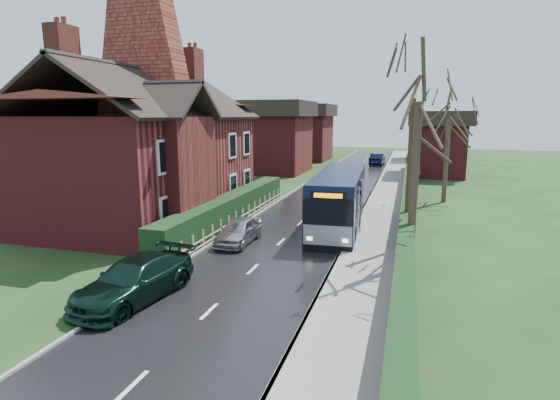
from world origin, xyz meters
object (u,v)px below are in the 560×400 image
(bus, at_px, (339,200))
(telegraph_pole, at_px, (409,176))
(bus_stop_sign, at_px, (361,199))
(car_silver, at_px, (239,231))
(brick_house, at_px, (151,145))
(car_green, at_px, (135,280))

(bus, bearing_deg, telegraph_pole, -46.96)
(bus, height_order, bus_stop_sign, bus)
(bus_stop_sign, xyz_separation_m, telegraph_pole, (2.27, -2.07, 1.53))
(bus_stop_sign, height_order, telegraph_pole, telegraph_pole)
(car_silver, bearing_deg, bus, 47.82)
(brick_house, height_order, car_silver, brick_house)
(car_green, distance_m, telegraph_pole, 12.18)
(brick_house, xyz_separation_m, bus_stop_sign, (12.26, -0.32, -2.48))
(car_green, xyz_separation_m, telegraph_pole, (8.57, 8.22, 2.74))
(car_green, height_order, bus_stop_sign, bus_stop_sign)
(bus_stop_sign, bearing_deg, car_green, -146.38)
(bus, bearing_deg, car_silver, -135.34)
(telegraph_pole, bearing_deg, brick_house, 170.06)
(car_silver, distance_m, telegraph_pole, 8.28)
(bus, distance_m, car_silver, 6.18)
(car_green, bearing_deg, bus, 74.88)
(brick_house, relative_size, bus_stop_sign, 5.07)
(car_green, xyz_separation_m, bus_stop_sign, (6.29, 10.29, 1.21))
(bus_stop_sign, bearing_deg, bus, 108.43)
(car_silver, bearing_deg, brick_house, 153.36)
(car_silver, bearing_deg, bus_stop_sign, 29.96)
(bus, relative_size, car_green, 2.12)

